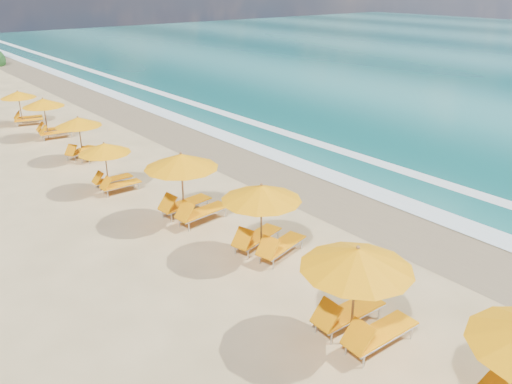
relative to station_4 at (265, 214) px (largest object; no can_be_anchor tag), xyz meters
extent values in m
plane|color=#D2B57B|center=(1.17, 1.88, -1.37)|extent=(160.00, 160.00, 0.00)
cube|color=#877650|center=(5.17, 1.88, -1.37)|extent=(4.00, 160.00, 0.01)
cube|color=white|center=(6.67, 1.88, -1.34)|extent=(1.20, 160.00, 0.01)
cube|color=white|center=(9.67, 1.88, -1.35)|extent=(0.80, 160.00, 0.01)
cylinder|color=olive|center=(-1.15, -4.53, -0.13)|extent=(0.06, 0.06, 2.49)
cone|color=#FF9905|center=(-1.15, -4.53, 0.90)|extent=(2.65, 2.65, 0.50)
sphere|color=olive|center=(-1.15, -4.53, 1.18)|extent=(0.09, 0.09, 0.09)
cylinder|color=olive|center=(-0.18, -0.05, -0.20)|extent=(0.06, 0.06, 2.35)
cone|color=#FF9905|center=(-0.18, -0.05, 0.77)|extent=(2.92, 2.92, 0.47)
sphere|color=olive|center=(-0.18, -0.05, 1.04)|extent=(0.08, 0.08, 0.08)
cylinder|color=olive|center=(-0.69, 3.62, -0.14)|extent=(0.06, 0.06, 2.47)
cone|color=#FF9905|center=(-0.69, 3.62, 0.89)|extent=(2.78, 2.78, 0.50)
sphere|color=olive|center=(-0.69, 3.62, 1.17)|extent=(0.09, 0.09, 0.09)
cylinder|color=olive|center=(-1.58, 7.96, -0.38)|extent=(0.05, 0.05, 1.99)
cone|color=#FF9905|center=(-1.58, 7.96, 0.45)|extent=(2.07, 2.07, 0.40)
sphere|color=olive|center=(-1.58, 7.96, 0.67)|extent=(0.07, 0.07, 0.07)
cylinder|color=olive|center=(-0.92, 12.36, -0.35)|extent=(0.05, 0.05, 2.06)
cone|color=#FF9905|center=(-0.92, 12.36, 0.51)|extent=(2.86, 2.86, 0.41)
sphere|color=olive|center=(-0.92, 12.36, 0.74)|extent=(0.07, 0.07, 0.07)
cylinder|color=olive|center=(-0.92, 17.25, -0.32)|extent=(0.05, 0.05, 2.10)
cone|color=#FF9905|center=(-0.92, 17.25, 0.55)|extent=(2.43, 2.43, 0.42)
sphere|color=olive|center=(-0.92, 17.25, 0.79)|extent=(0.08, 0.08, 0.08)
cylinder|color=olive|center=(-1.15, 21.04, -0.41)|extent=(0.05, 0.05, 1.94)
cone|color=#FF9905|center=(-1.15, 21.04, 0.40)|extent=(2.41, 2.41, 0.39)
sphere|color=olive|center=(-1.15, 21.04, 0.61)|extent=(0.07, 0.07, 0.07)
camera|label=1|loc=(-9.09, -10.86, 6.57)|focal=36.25mm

